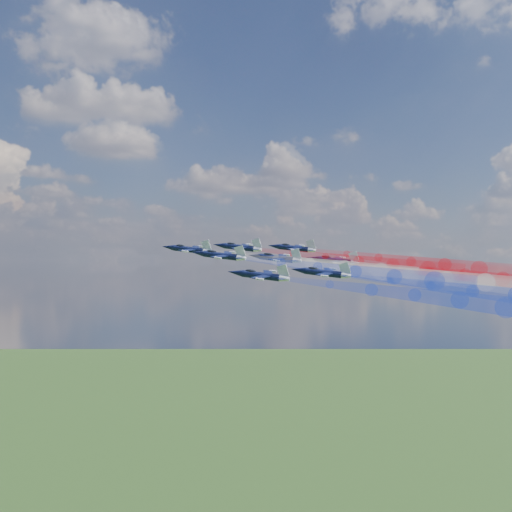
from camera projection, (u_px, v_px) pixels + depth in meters
name	position (u px, v px, depth m)	size (l,w,h in m)	color
jet_lead	(189.00, 249.00, 147.49)	(10.27, 12.84, 3.42)	black
trail_lead	(310.00, 264.00, 139.77)	(4.28, 47.13, 4.28)	white
jet_inner_left	(221.00, 256.00, 135.35)	(10.27, 12.84, 3.42)	black
trail_inner_left	(355.00, 271.00, 127.64)	(4.28, 47.13, 4.28)	#1835CD
jet_inner_right	(239.00, 247.00, 152.96)	(10.27, 12.84, 3.42)	black
trail_inner_right	(359.00, 261.00, 145.24)	(4.28, 47.13, 4.28)	red
jet_outer_left	(261.00, 276.00, 121.53)	(10.27, 12.84, 3.42)	black
trail_outer_left	(415.00, 295.00, 113.81)	(4.28, 47.13, 4.28)	#1835CD
jet_center_third	(277.00, 258.00, 141.73)	(10.27, 12.84, 3.42)	black
trail_center_third	(409.00, 274.00, 134.02)	(4.28, 47.13, 4.28)	white
jet_outer_right	(294.00, 248.00, 158.96)	(10.27, 12.84, 3.42)	black
trail_outer_right	(411.00, 261.00, 151.25)	(4.28, 47.13, 4.28)	red
jet_rear_left	(323.00, 273.00, 128.01)	(10.27, 12.84, 3.42)	black
trail_rear_left	(473.00, 291.00, 120.30)	(4.28, 47.13, 4.28)	#1835CD
jet_rear_right	(335.00, 261.00, 146.57)	(10.27, 12.84, 3.42)	black
trail_rear_right	(465.00, 276.00, 138.86)	(4.28, 47.13, 4.28)	red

